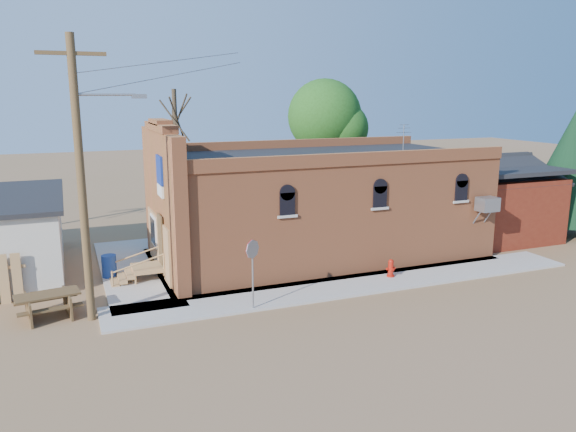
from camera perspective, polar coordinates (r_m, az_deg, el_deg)
name	(u,v)px	position (r m, az deg, el deg)	size (l,w,h in m)	color
ground	(333,298)	(20.54, 4.60, -8.33)	(120.00, 120.00, 0.00)	brown
sidewalk_south	(358,284)	(21.94, 7.09, -6.92)	(19.00, 2.20, 0.08)	#9E9991
sidewalk_west	(134,270)	(24.38, -15.41, -5.31)	(2.60, 10.00, 0.08)	#9E9991
brick_bar	(313,205)	(25.38, 2.51, 1.17)	(16.40, 7.97, 6.30)	#C0653A
red_shed	(486,192)	(30.74, 19.51, 2.29)	(5.40, 6.40, 4.30)	#5A1B0F
utility_pole	(83,175)	(18.55, -20.15, 3.96)	(3.12, 0.26, 9.00)	brown
tree_bare_near	(175,119)	(30.74, -11.41, 9.68)	(2.80, 2.80, 7.65)	#433826
tree_leafy	(324,116)	(34.03, 3.72, 10.07)	(4.40, 4.40, 8.15)	#433826
evergreen_tree	(571,164)	(32.31, 26.82, 4.72)	(3.60, 3.60, 6.50)	#433826
fire_hydrant	(391,268)	(22.84, 10.41, -5.22)	(0.39, 0.36, 0.71)	#9E1309
stop_sign	(252,256)	(18.83, -3.63, -4.05)	(0.56, 0.42, 2.41)	gray
trash_barrel	(109,266)	(23.53, -17.71, -4.85)	(0.58, 0.58, 0.88)	navy
picnic_table	(48,302)	(20.23, -23.20, -8.02)	(2.19, 1.77, 0.83)	#4F391F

